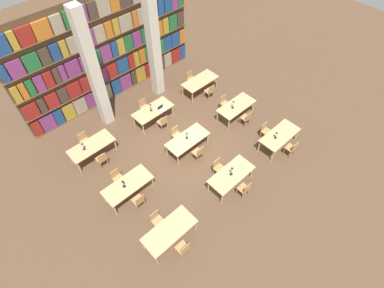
% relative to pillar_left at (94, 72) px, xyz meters
% --- Properties ---
extents(ground_plane, '(40.00, 40.00, 0.00)m').
position_rel_pillar_left_xyz_m(ground_plane, '(1.67, -4.29, -3.00)').
color(ground_plane, brown).
extents(bookshelf_bank, '(9.95, 0.35, 5.50)m').
position_rel_pillar_left_xyz_m(bookshelf_bank, '(1.68, 1.43, -0.40)').
color(bookshelf_bank, brown).
rests_on(bookshelf_bank, ground_plane).
extents(pillar_left, '(0.50, 0.50, 6.00)m').
position_rel_pillar_left_xyz_m(pillar_left, '(0.00, 0.00, 0.00)').
color(pillar_left, silver).
rests_on(pillar_left, ground_plane).
extents(pillar_center, '(0.50, 0.50, 6.00)m').
position_rel_pillar_left_xyz_m(pillar_center, '(3.35, 0.00, 0.00)').
color(pillar_center, silver).
rests_on(pillar_center, ground_plane).
extents(reading_table_0, '(2.05, 0.94, 0.76)m').
position_rel_pillar_left_xyz_m(reading_table_0, '(-1.74, -7.00, -2.32)').
color(reading_table_0, tan).
rests_on(reading_table_0, ground_plane).
extents(chair_0, '(0.42, 0.40, 0.88)m').
position_rel_pillar_left_xyz_m(chair_0, '(-1.75, -7.76, -2.53)').
color(chair_0, tan).
rests_on(chair_0, ground_plane).
extents(chair_1, '(0.42, 0.40, 0.88)m').
position_rel_pillar_left_xyz_m(chair_1, '(-1.75, -6.25, -2.53)').
color(chair_1, tan).
rests_on(chair_1, ground_plane).
extents(reading_table_1, '(2.05, 0.94, 0.76)m').
position_rel_pillar_left_xyz_m(reading_table_1, '(1.73, -6.90, -2.32)').
color(reading_table_1, tan).
rests_on(reading_table_1, ground_plane).
extents(chair_2, '(0.42, 0.40, 0.88)m').
position_rel_pillar_left_xyz_m(chair_2, '(1.74, -7.66, -2.53)').
color(chair_2, tan).
rests_on(chair_2, ground_plane).
extents(chair_3, '(0.42, 0.40, 0.88)m').
position_rel_pillar_left_xyz_m(chair_3, '(1.74, -6.15, -2.53)').
color(chair_3, tan).
rests_on(chair_3, ground_plane).
extents(desk_lamp_0, '(0.14, 0.14, 0.49)m').
position_rel_pillar_left_xyz_m(desk_lamp_0, '(1.71, -6.90, -1.91)').
color(desk_lamp_0, '#232328').
rests_on(desk_lamp_0, reading_table_1).
extents(reading_table_2, '(2.05, 0.94, 0.76)m').
position_rel_pillar_left_xyz_m(reading_table_2, '(4.99, -6.97, -2.32)').
color(reading_table_2, tan).
rests_on(reading_table_2, ground_plane).
extents(chair_4, '(0.42, 0.40, 0.88)m').
position_rel_pillar_left_xyz_m(chair_4, '(4.96, -7.73, -2.53)').
color(chair_4, tan).
rests_on(chair_4, ground_plane).
extents(chair_5, '(0.42, 0.40, 0.88)m').
position_rel_pillar_left_xyz_m(chair_5, '(4.96, -6.22, -2.53)').
color(chair_5, tan).
rests_on(chair_5, ground_plane).
extents(desk_lamp_1, '(0.14, 0.14, 0.39)m').
position_rel_pillar_left_xyz_m(desk_lamp_1, '(4.67, -6.93, -1.98)').
color(desk_lamp_1, '#232328').
rests_on(desk_lamp_1, reading_table_2).
extents(reading_table_3, '(2.05, 0.94, 0.76)m').
position_rel_pillar_left_xyz_m(reading_table_3, '(-1.73, -4.36, -2.32)').
color(reading_table_3, tan).
rests_on(reading_table_3, ground_plane).
extents(chair_6, '(0.42, 0.40, 0.88)m').
position_rel_pillar_left_xyz_m(chair_6, '(-1.77, -5.11, -2.53)').
color(chair_6, tan).
rests_on(chair_6, ground_plane).
extents(chair_7, '(0.42, 0.40, 0.88)m').
position_rel_pillar_left_xyz_m(chair_7, '(-1.77, -3.61, -2.53)').
color(chair_7, tan).
rests_on(chair_7, ground_plane).
extents(desk_lamp_2, '(0.14, 0.14, 0.42)m').
position_rel_pillar_left_xyz_m(desk_lamp_2, '(-1.88, -4.35, -1.96)').
color(desk_lamp_2, '#232328').
rests_on(desk_lamp_2, reading_table_3).
extents(reading_table_4, '(2.05, 0.94, 0.76)m').
position_rel_pillar_left_xyz_m(reading_table_4, '(1.69, -4.24, -2.32)').
color(reading_table_4, tan).
rests_on(reading_table_4, ground_plane).
extents(chair_8, '(0.42, 0.40, 0.88)m').
position_rel_pillar_left_xyz_m(chair_8, '(1.67, -4.99, -2.53)').
color(chair_8, tan).
rests_on(chair_8, ground_plane).
extents(chair_9, '(0.42, 0.40, 0.88)m').
position_rel_pillar_left_xyz_m(chair_9, '(1.67, -3.48, -2.53)').
color(chair_9, tan).
rests_on(chair_9, ground_plane).
extents(desk_lamp_3, '(0.14, 0.14, 0.39)m').
position_rel_pillar_left_xyz_m(desk_lamp_3, '(1.70, -4.19, -1.98)').
color(desk_lamp_3, '#232328').
rests_on(desk_lamp_3, reading_table_4).
extents(reading_table_5, '(2.05, 0.94, 0.76)m').
position_rel_pillar_left_xyz_m(reading_table_5, '(4.99, -4.29, -2.32)').
color(reading_table_5, tan).
rests_on(reading_table_5, ground_plane).
extents(chair_10, '(0.42, 0.40, 0.88)m').
position_rel_pillar_left_xyz_m(chair_10, '(4.94, -5.05, -2.53)').
color(chair_10, tan).
rests_on(chair_10, ground_plane).
extents(chair_11, '(0.42, 0.40, 0.88)m').
position_rel_pillar_left_xyz_m(chair_11, '(4.94, -3.54, -2.53)').
color(chair_11, tan).
rests_on(chair_11, ground_plane).
extents(desk_lamp_4, '(0.14, 0.14, 0.47)m').
position_rel_pillar_left_xyz_m(desk_lamp_4, '(4.72, -4.27, -1.92)').
color(desk_lamp_4, '#232328').
rests_on(desk_lamp_4, reading_table_5).
extents(reading_table_6, '(2.05, 0.94, 0.76)m').
position_rel_pillar_left_xyz_m(reading_table_6, '(-1.73, -1.57, -2.32)').
color(reading_table_6, tan).
rests_on(reading_table_6, ground_plane).
extents(chair_12, '(0.42, 0.40, 0.88)m').
position_rel_pillar_left_xyz_m(chair_12, '(-1.73, -2.32, -2.53)').
color(chair_12, tan).
rests_on(chair_12, ground_plane).
extents(chair_13, '(0.42, 0.40, 0.88)m').
position_rel_pillar_left_xyz_m(chair_13, '(-1.73, -0.81, -2.53)').
color(chair_13, tan).
rests_on(chair_13, ground_plane).
extents(desk_lamp_5, '(0.14, 0.14, 0.42)m').
position_rel_pillar_left_xyz_m(desk_lamp_5, '(-2.06, -1.55, -1.96)').
color(desk_lamp_5, '#232328').
rests_on(desk_lamp_5, reading_table_6).
extents(reading_table_7, '(2.05, 0.94, 0.76)m').
position_rel_pillar_left_xyz_m(reading_table_7, '(1.71, -1.67, -2.32)').
color(reading_table_7, tan).
rests_on(reading_table_7, ground_plane).
extents(chair_14, '(0.42, 0.40, 0.88)m').
position_rel_pillar_left_xyz_m(chair_14, '(1.70, -2.42, -2.53)').
color(chair_14, tan).
rests_on(chair_14, ground_plane).
extents(chair_15, '(0.42, 0.40, 0.88)m').
position_rel_pillar_left_xyz_m(chair_15, '(1.70, -0.91, -2.53)').
color(chair_15, tan).
rests_on(chair_15, ground_plane).
extents(desk_lamp_6, '(0.14, 0.14, 0.45)m').
position_rel_pillar_left_xyz_m(desk_lamp_6, '(1.62, -1.64, -1.94)').
color(desk_lamp_6, '#232328').
rests_on(desk_lamp_6, reading_table_7).
extents(laptop, '(0.32, 0.22, 0.21)m').
position_rel_pillar_left_xyz_m(laptop, '(2.03, -1.94, -2.20)').
color(laptop, silver).
rests_on(laptop, reading_table_7).
extents(reading_table_8, '(2.05, 0.94, 0.76)m').
position_rel_pillar_left_xyz_m(reading_table_8, '(5.02, -1.62, -2.32)').
color(reading_table_8, tan).
rests_on(reading_table_8, ground_plane).
extents(chair_16, '(0.42, 0.40, 0.88)m').
position_rel_pillar_left_xyz_m(chair_16, '(5.04, -2.37, -2.53)').
color(chair_16, tan).
rests_on(chair_16, ground_plane).
extents(chair_17, '(0.42, 0.40, 0.88)m').
position_rel_pillar_left_xyz_m(chair_17, '(5.04, -0.87, -2.53)').
color(chair_17, tan).
rests_on(chair_17, ground_plane).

